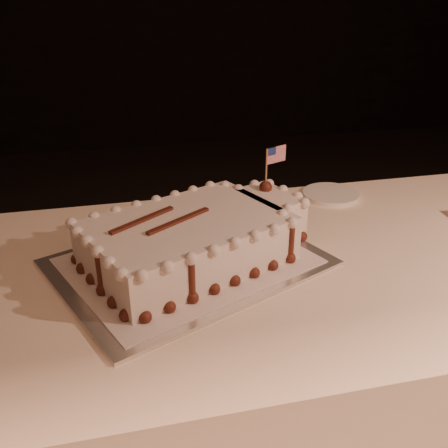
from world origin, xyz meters
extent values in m
cube|color=#FFE3C5|center=(0.00, 0.60, 0.38)|extent=(2.40, 0.80, 0.75)
cube|color=silver|center=(-0.29, 0.63, 0.75)|extent=(0.66, 0.59, 0.01)
cube|color=silver|center=(-0.29, 0.63, 0.76)|extent=(0.59, 0.53, 0.00)
cube|color=white|center=(-0.29, 0.63, 0.81)|extent=(0.48, 0.41, 0.10)
cube|color=white|center=(-0.08, 0.72, 0.81)|extent=(0.15, 0.18, 0.10)
sphere|color=#572215|center=(-0.40, 0.43, 0.77)|extent=(0.03, 0.03, 0.03)
sphere|color=#572215|center=(-0.36, 0.45, 0.77)|extent=(0.03, 0.03, 0.03)
sphere|color=#572215|center=(-0.31, 0.47, 0.77)|extent=(0.03, 0.03, 0.03)
sphere|color=#572215|center=(-0.27, 0.49, 0.77)|extent=(0.03, 0.03, 0.03)
sphere|color=#572215|center=(-0.22, 0.51, 0.77)|extent=(0.03, 0.03, 0.03)
sphere|color=#572215|center=(-0.17, 0.53, 0.77)|extent=(0.03, 0.03, 0.03)
sphere|color=#572215|center=(-0.13, 0.55, 0.77)|extent=(0.03, 0.03, 0.03)
sphere|color=#572215|center=(-0.08, 0.57, 0.77)|extent=(0.03, 0.03, 0.03)
sphere|color=#572215|center=(-0.09, 0.61, 0.77)|extent=(0.03, 0.03, 0.03)
sphere|color=#572215|center=(-0.07, 0.64, 0.77)|extent=(0.03, 0.03, 0.03)
sphere|color=#572215|center=(-0.02, 0.66, 0.77)|extent=(0.03, 0.03, 0.03)
sphere|color=#572215|center=(-0.02, 0.70, 0.77)|extent=(0.03, 0.03, 0.03)
sphere|color=#572215|center=(-0.04, 0.75, 0.77)|extent=(0.03, 0.03, 0.03)
sphere|color=#572215|center=(-0.06, 0.79, 0.77)|extent=(0.03, 0.03, 0.03)
sphere|color=#572215|center=(-0.10, 0.80, 0.77)|extent=(0.03, 0.03, 0.03)
sphere|color=#572215|center=(-0.14, 0.78, 0.77)|extent=(0.03, 0.03, 0.03)
sphere|color=#572215|center=(-0.17, 0.80, 0.77)|extent=(0.03, 0.03, 0.03)
sphere|color=#572215|center=(-0.21, 0.81, 0.77)|extent=(0.03, 0.03, 0.03)
sphere|color=#572215|center=(-0.25, 0.79, 0.77)|extent=(0.03, 0.03, 0.03)
sphere|color=#572215|center=(-0.30, 0.77, 0.77)|extent=(0.03, 0.03, 0.03)
sphere|color=#572215|center=(-0.34, 0.75, 0.77)|extent=(0.03, 0.03, 0.03)
sphere|color=#572215|center=(-0.39, 0.73, 0.77)|extent=(0.03, 0.03, 0.03)
sphere|color=#572215|center=(-0.44, 0.71, 0.77)|extent=(0.03, 0.03, 0.03)
sphere|color=#572215|center=(-0.48, 0.69, 0.77)|extent=(0.03, 0.03, 0.03)
sphere|color=#572215|center=(-0.53, 0.67, 0.77)|extent=(0.03, 0.03, 0.03)
sphere|color=#572215|center=(-0.52, 0.63, 0.77)|extent=(0.03, 0.03, 0.03)
sphere|color=#572215|center=(-0.50, 0.58, 0.77)|extent=(0.03, 0.03, 0.03)
sphere|color=#572215|center=(-0.48, 0.54, 0.77)|extent=(0.03, 0.03, 0.03)
sphere|color=#572215|center=(-0.46, 0.49, 0.77)|extent=(0.03, 0.03, 0.03)
sphere|color=#572215|center=(-0.44, 0.45, 0.77)|extent=(0.03, 0.03, 0.03)
sphere|color=white|center=(-0.40, 0.43, 0.85)|extent=(0.03, 0.03, 0.03)
sphere|color=white|center=(-0.36, 0.45, 0.85)|extent=(0.03, 0.03, 0.03)
sphere|color=white|center=(-0.31, 0.47, 0.85)|extent=(0.03, 0.03, 0.03)
sphere|color=white|center=(-0.27, 0.49, 0.85)|extent=(0.03, 0.03, 0.03)
sphere|color=white|center=(-0.22, 0.51, 0.85)|extent=(0.03, 0.03, 0.03)
sphere|color=white|center=(-0.17, 0.53, 0.85)|extent=(0.03, 0.03, 0.03)
sphere|color=white|center=(-0.13, 0.55, 0.85)|extent=(0.03, 0.03, 0.03)
sphere|color=white|center=(-0.08, 0.57, 0.85)|extent=(0.03, 0.03, 0.03)
sphere|color=white|center=(-0.09, 0.61, 0.85)|extent=(0.03, 0.03, 0.03)
sphere|color=white|center=(-0.07, 0.64, 0.85)|extent=(0.03, 0.03, 0.03)
sphere|color=white|center=(-0.02, 0.66, 0.85)|extent=(0.03, 0.03, 0.03)
sphere|color=white|center=(-0.02, 0.70, 0.85)|extent=(0.03, 0.03, 0.03)
sphere|color=white|center=(-0.04, 0.75, 0.85)|extent=(0.03, 0.03, 0.03)
sphere|color=white|center=(-0.06, 0.79, 0.85)|extent=(0.03, 0.03, 0.03)
sphere|color=white|center=(-0.10, 0.80, 0.85)|extent=(0.03, 0.03, 0.03)
sphere|color=white|center=(-0.14, 0.78, 0.85)|extent=(0.03, 0.03, 0.03)
sphere|color=white|center=(-0.17, 0.80, 0.85)|extent=(0.03, 0.03, 0.03)
sphere|color=white|center=(-0.21, 0.81, 0.85)|extent=(0.03, 0.03, 0.03)
sphere|color=white|center=(-0.25, 0.79, 0.85)|extent=(0.03, 0.03, 0.03)
sphere|color=white|center=(-0.30, 0.77, 0.85)|extent=(0.03, 0.03, 0.03)
sphere|color=white|center=(-0.34, 0.75, 0.85)|extent=(0.03, 0.03, 0.03)
sphere|color=white|center=(-0.39, 0.73, 0.85)|extent=(0.03, 0.03, 0.03)
sphere|color=white|center=(-0.44, 0.71, 0.85)|extent=(0.03, 0.03, 0.03)
sphere|color=white|center=(-0.48, 0.69, 0.85)|extent=(0.03, 0.03, 0.03)
sphere|color=white|center=(-0.53, 0.67, 0.85)|extent=(0.03, 0.03, 0.03)
sphere|color=white|center=(-0.52, 0.63, 0.85)|extent=(0.03, 0.03, 0.03)
sphere|color=white|center=(-0.50, 0.58, 0.85)|extent=(0.03, 0.03, 0.03)
sphere|color=white|center=(-0.48, 0.54, 0.85)|extent=(0.03, 0.03, 0.03)
sphere|color=white|center=(-0.46, 0.49, 0.85)|extent=(0.03, 0.03, 0.03)
sphere|color=white|center=(-0.44, 0.45, 0.85)|extent=(0.03, 0.03, 0.03)
cylinder|color=#572215|center=(-0.31, 0.47, 0.81)|extent=(0.01, 0.01, 0.09)
sphere|color=#572215|center=(-0.31, 0.47, 0.77)|extent=(0.02, 0.02, 0.02)
cylinder|color=#572215|center=(-0.08, 0.57, 0.81)|extent=(0.01, 0.01, 0.09)
sphere|color=#572215|center=(-0.08, 0.57, 0.77)|extent=(0.02, 0.02, 0.02)
cylinder|color=#572215|center=(-0.04, 0.75, 0.81)|extent=(0.01, 0.01, 0.09)
sphere|color=#572215|center=(-0.04, 0.75, 0.77)|extent=(0.02, 0.02, 0.02)
cylinder|color=#572215|center=(-0.21, 0.81, 0.81)|extent=(0.01, 0.01, 0.09)
sphere|color=#572215|center=(-0.21, 0.81, 0.77)|extent=(0.02, 0.02, 0.02)
cylinder|color=#572215|center=(-0.44, 0.71, 0.81)|extent=(0.01, 0.01, 0.09)
sphere|color=#572215|center=(-0.44, 0.71, 0.77)|extent=(0.02, 0.02, 0.02)
cylinder|color=#572215|center=(-0.48, 0.54, 0.81)|extent=(0.01, 0.01, 0.09)
sphere|color=#572215|center=(-0.48, 0.54, 0.77)|extent=(0.02, 0.02, 0.02)
cube|color=#572215|center=(-0.38, 0.64, 0.86)|extent=(0.14, 0.10, 0.01)
cube|color=#572215|center=(-0.31, 0.62, 0.86)|extent=(0.14, 0.10, 0.01)
sphere|color=#572215|center=(-0.08, 0.75, 0.86)|extent=(0.03, 0.03, 0.03)
cylinder|color=#AF734B|center=(-0.08, 0.75, 0.90)|extent=(0.00, 0.00, 0.12)
cube|color=red|center=(-0.06, 0.76, 0.94)|extent=(0.05, 0.02, 0.04)
cube|color=navy|center=(-0.07, 0.76, 0.95)|extent=(0.02, 0.01, 0.02)
cylinder|color=white|center=(0.16, 0.91, 0.76)|extent=(0.16, 0.16, 0.01)
camera|label=1|loc=(-0.43, -0.30, 1.30)|focal=40.00mm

